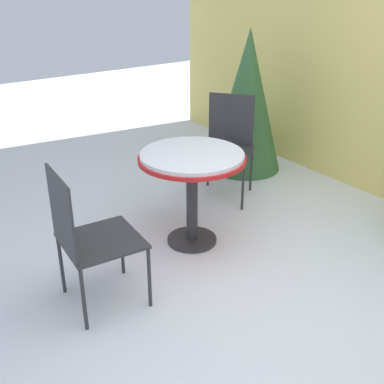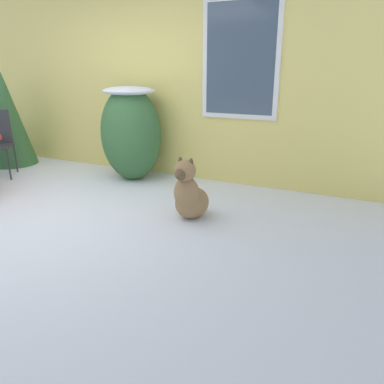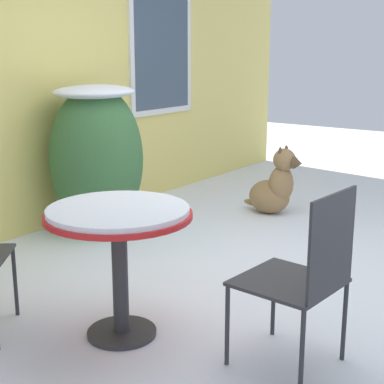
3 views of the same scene
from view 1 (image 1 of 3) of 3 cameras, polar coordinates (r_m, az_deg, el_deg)
name	(u,v)px [view 1 (image 1 of 3)]	position (r m, az deg, el deg)	size (l,w,h in m)	color
ground_plane	(278,336)	(3.07, 10.15, -16.43)	(16.00, 16.00, 0.00)	white
evergreen_bush	(247,101)	(5.15, 6.56, 10.62)	(0.77, 0.77, 1.49)	#386638
patio_table	(192,169)	(3.64, 0.00, 2.70)	(0.82, 0.82, 0.76)	#2D2D30
patio_chair_near_table	(227,143)	(4.55, 4.22, 5.85)	(0.66, 0.66, 0.95)	#2D2D30
patio_chair_far_side	(87,234)	(3.04, -12.33, -4.94)	(0.51, 0.51, 0.95)	#2D2D30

